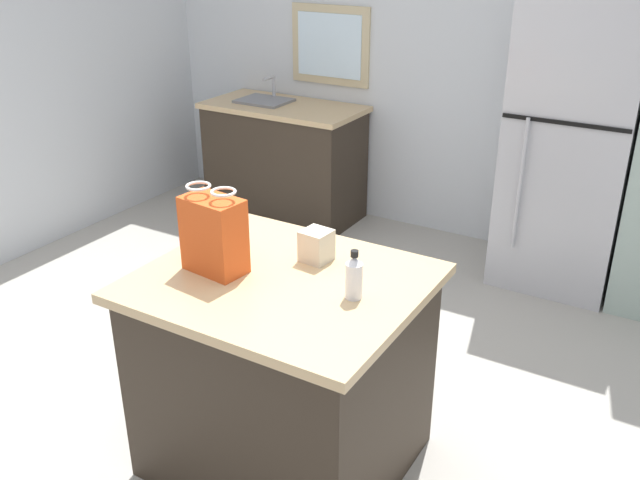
{
  "coord_description": "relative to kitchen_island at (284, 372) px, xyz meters",
  "views": [
    {
      "loc": [
        1.65,
        -2.23,
        2.21
      ],
      "look_at": [
        0.26,
        0.1,
        0.97
      ],
      "focal_mm": 38.83,
      "sensor_mm": 36.0,
      "label": 1
    }
  ],
  "objects": [
    {
      "name": "ground",
      "position": [
        -0.26,
        0.2,
        -0.46
      ],
      "size": [
        6.25,
        6.25,
        0.0
      ],
      "primitive_type": "plane",
      "color": "#ADA89E"
    },
    {
      "name": "back_wall",
      "position": [
        -0.28,
        2.8,
        0.81
      ],
      "size": [
        5.19,
        0.13,
        2.54
      ],
      "color": "silver",
      "rests_on": "ground"
    },
    {
      "name": "kitchen_island",
      "position": [
        0.0,
        0.0,
        0.0
      ],
      "size": [
        1.11,
        0.97,
        0.92
      ],
      "color": "#33281E",
      "rests_on": "ground"
    },
    {
      "name": "refrigerator",
      "position": [
        0.6,
        2.39,
        0.47
      ],
      "size": [
        0.74,
        0.7,
        1.87
      ],
      "color": "#B7B7BC",
      "rests_on": "ground"
    },
    {
      "name": "sink_counter",
      "position": [
        -1.61,
        2.43,
        0.01
      ],
      "size": [
        1.25,
        0.64,
        1.1
      ],
      "color": "#33281E",
      "rests_on": "ground"
    },
    {
      "name": "shopping_bag",
      "position": [
        -0.27,
        -0.08,
        0.62
      ],
      "size": [
        0.26,
        0.18,
        0.36
      ],
      "color": "#DB511E",
      "rests_on": "kitchen_island"
    },
    {
      "name": "small_box",
      "position": [
        0.04,
        0.21,
        0.52
      ],
      "size": [
        0.12,
        0.13,
        0.14
      ],
      "primitive_type": "cube",
      "rotation": [
        0.0,
        0.0,
        -0.09
      ],
      "color": "beige",
      "rests_on": "kitchen_island"
    },
    {
      "name": "bottle",
      "position": [
        0.32,
        0.01,
        0.54
      ],
      "size": [
        0.07,
        0.07,
        0.2
      ],
      "color": "white",
      "rests_on": "kitchen_island"
    }
  ]
}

